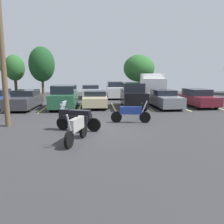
% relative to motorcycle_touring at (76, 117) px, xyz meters
% --- Properties ---
extents(ground, '(44.00, 44.00, 0.10)m').
position_rel_motorcycle_touring_xyz_m(ground, '(0.66, 0.54, -0.73)').
color(ground, '#2D2D30').
extents(motorcycle_touring, '(2.23, 1.06, 1.45)m').
position_rel_motorcycle_touring_xyz_m(motorcycle_touring, '(0.00, 0.00, 0.00)').
color(motorcycle_touring, black).
rests_on(motorcycle_touring, ground).
extents(motorcycle_second, '(2.28, 0.62, 1.29)m').
position_rel_motorcycle_touring_xyz_m(motorcycle_second, '(2.96, 1.59, -0.12)').
color(motorcycle_second, black).
rests_on(motorcycle_second, ground).
extents(motorcycle_third, '(0.87, 2.10, 1.33)m').
position_rel_motorcycle_touring_xyz_m(motorcycle_third, '(0.16, -1.97, -0.10)').
color(motorcycle_third, black).
rests_on(motorcycle_third, ground).
extents(parking_stripes, '(22.55, 4.96, 0.01)m').
position_rel_motorcycle_touring_xyz_m(parking_stripes, '(-0.37, 7.50, -0.68)').
color(parking_stripes, '#EAE066').
rests_on(parking_stripes, ground).
extents(car_charcoal, '(1.96, 4.61, 1.46)m').
position_rel_motorcycle_touring_xyz_m(car_charcoal, '(-4.68, 7.29, 0.03)').
color(car_charcoal, '#38383D').
rests_on(car_charcoal, ground).
extents(car_green, '(1.90, 4.43, 1.84)m').
position_rel_motorcycle_touring_xyz_m(car_green, '(-1.56, 7.27, 0.23)').
color(car_green, '#235638').
rests_on(car_green, ground).
extents(car_champagne, '(1.91, 4.60, 1.34)m').
position_rel_motorcycle_touring_xyz_m(car_champagne, '(0.91, 7.87, -0.01)').
color(car_champagne, '#C1B289').
rests_on(car_champagne, ground).
extents(car_black, '(1.99, 4.73, 2.01)m').
position_rel_motorcycle_touring_xyz_m(car_black, '(3.99, 7.32, 0.31)').
color(car_black, black).
rests_on(car_black, ground).
extents(car_grey, '(1.98, 4.73, 1.44)m').
position_rel_motorcycle_touring_xyz_m(car_grey, '(6.57, 7.20, 0.02)').
color(car_grey, slate).
rests_on(car_grey, ground).
extents(car_maroon, '(2.17, 4.66, 1.47)m').
position_rel_motorcycle_touring_xyz_m(car_maroon, '(9.56, 7.60, 0.04)').
color(car_maroon, maroon).
rests_on(car_maroon, ground).
extents(car_far_tan, '(2.08, 4.55, 1.42)m').
position_rel_motorcycle_touring_xyz_m(car_far_tan, '(-2.46, 14.71, 0.02)').
color(car_far_tan, tan).
rests_on(car_far_tan, ground).
extents(car_far_silver, '(2.23, 4.45, 1.46)m').
position_rel_motorcycle_touring_xyz_m(car_far_silver, '(0.34, 14.69, 0.05)').
color(car_far_silver, '#B7B7BC').
rests_on(car_far_silver, ground).
extents(car_far_white, '(1.86, 4.76, 1.84)m').
position_rel_motorcycle_touring_xyz_m(car_far_white, '(3.15, 14.60, 0.24)').
color(car_far_white, white).
rests_on(car_far_white, ground).
extents(box_truck, '(3.07, 6.55, 2.70)m').
position_rel_motorcycle_touring_xyz_m(box_truck, '(7.09, 13.55, 0.77)').
color(box_truck, silver).
rests_on(box_truck, ground).
extents(utility_pole, '(0.37, 1.80, 8.59)m').
position_rel_motorcycle_touring_xyz_m(utility_pole, '(-3.76, 1.19, 3.76)').
color(utility_pole, brown).
rests_on(utility_pole, ground).
extents(tree_far_left, '(3.21, 3.21, 6.05)m').
position_rel_motorcycle_touring_xyz_m(tree_far_left, '(-5.82, 18.71, 3.17)').
color(tree_far_left, '#4C3823').
rests_on(tree_far_left, ground).
extents(tree_center_left, '(4.15, 4.15, 5.21)m').
position_rel_motorcycle_touring_xyz_m(tree_center_left, '(6.80, 19.68, 2.72)').
color(tree_center_left, '#4C3823').
rests_on(tree_center_left, ground).
extents(tree_center, '(2.60, 2.60, 5.18)m').
position_rel_motorcycle_touring_xyz_m(tree_center, '(-9.73, 20.26, 2.75)').
color(tree_center, '#4C3823').
rests_on(tree_center, ground).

